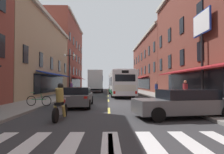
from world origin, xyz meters
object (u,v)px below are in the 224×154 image
(sedan_mid, at_px, (78,97))
(pedestrian_mid, at_px, (156,89))
(billboard_sign, at_px, (202,34))
(box_truck, at_px, (96,81))
(sedan_near, at_px, (184,103))
(street_lamp_twin, at_px, (69,72))
(pedestrian_near, at_px, (71,87))
(bicycle_near, at_px, (39,100))
(motorcycle_rider, at_px, (60,104))
(pedestrian_rear, at_px, (185,91))
(transit_bus, at_px, (120,83))

(sedan_mid, height_order, pedestrian_mid, pedestrian_mid)
(billboard_sign, height_order, box_truck, billboard_sign)
(sedan_near, height_order, street_lamp_twin, street_lamp_twin)
(billboard_sign, height_order, pedestrian_near, billboard_sign)
(billboard_sign, xyz_separation_m, bicycle_near, (-11.67, -1.43, -4.85))
(motorcycle_rider, distance_m, street_lamp_twin, 14.73)
(billboard_sign, bearing_deg, bicycle_near, -172.99)
(pedestrian_rear, bearing_deg, sedan_mid, 69.38)
(billboard_sign, relative_size, pedestrian_near, 4.11)
(transit_bus, xyz_separation_m, sedan_near, (2.06, -15.89, -0.96))
(billboard_sign, bearing_deg, box_truck, 115.14)
(sedan_mid, bearing_deg, sedan_near, -36.58)
(sedan_mid, bearing_deg, pedestrian_near, 102.62)
(street_lamp_twin, bearing_deg, pedestrian_near, 97.71)
(motorcycle_rider, bearing_deg, street_lamp_twin, 99.62)
(sedan_mid, bearing_deg, billboard_sign, 5.07)
(motorcycle_rider, bearing_deg, transit_bus, 76.97)
(sedan_mid, height_order, pedestrian_near, pedestrian_near)
(pedestrian_near, distance_m, pedestrian_mid, 11.89)
(street_lamp_twin, bearing_deg, sedan_near, -59.33)
(billboard_sign, distance_m, sedan_mid, 10.33)
(motorcycle_rider, relative_size, pedestrian_near, 1.23)
(box_truck, distance_m, pedestrian_rear, 21.23)
(street_lamp_twin, bearing_deg, transit_bus, 17.37)
(billboard_sign, distance_m, pedestrian_mid, 8.87)
(motorcycle_rider, relative_size, bicycle_near, 1.21)
(motorcycle_rider, relative_size, street_lamp_twin, 0.42)
(motorcycle_rider, height_order, pedestrian_mid, pedestrian_mid)
(billboard_sign, xyz_separation_m, street_lamp_twin, (-11.71, 8.86, -2.44))
(transit_bus, distance_m, bicycle_near, 13.75)
(street_lamp_twin, bearing_deg, box_truck, 76.95)
(motorcycle_rider, distance_m, bicycle_near, 4.73)
(bicycle_near, height_order, pedestrian_near, pedestrian_near)
(sedan_mid, distance_m, street_lamp_twin, 10.24)
(box_truck, xyz_separation_m, street_lamp_twin, (-2.50, -10.77, 0.96))
(motorcycle_rider, distance_m, pedestrian_mid, 15.16)
(bicycle_near, xyz_separation_m, pedestrian_mid, (10.10, 8.98, 0.47))
(sedan_mid, xyz_separation_m, pedestrian_near, (-3.05, 13.60, 0.33))
(sedan_near, distance_m, pedestrian_mid, 12.77)
(motorcycle_rider, xyz_separation_m, pedestrian_near, (-2.97, 18.29, 0.32))
(transit_bus, bearing_deg, sedan_near, -82.60)
(sedan_near, height_order, bicycle_near, sedan_near)
(billboard_sign, height_order, pedestrian_mid, billboard_sign)
(box_truck, relative_size, bicycle_near, 3.88)
(pedestrian_near, xyz_separation_m, street_lamp_twin, (0.53, -3.93, 1.88))
(pedestrian_rear, xyz_separation_m, street_lamp_twin, (-10.38, 8.91, 1.89))
(transit_bus, height_order, pedestrian_near, transit_bus)
(sedan_mid, relative_size, pedestrian_near, 2.60)
(transit_bus, bearing_deg, pedestrian_rear, -68.96)
(billboard_sign, distance_m, street_lamp_twin, 14.88)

